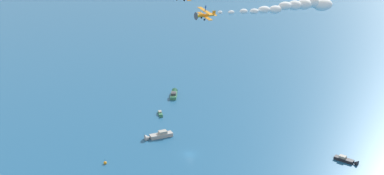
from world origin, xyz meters
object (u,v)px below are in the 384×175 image
object	(u,v)px
motorboat_mid_cluster	(157,136)
wingwalker_lead	(206,8)
motorboat_near_centre	(174,94)
marker_buoy	(105,163)
biplane_lead	(205,15)
motorboat_trailing	(160,114)
motorboat_offshore	(347,160)

from	to	relation	value
motorboat_mid_cluster	wingwalker_lead	distance (m)	59.35
motorboat_near_centre	wingwalker_lead	distance (m)	86.63
marker_buoy	biplane_lead	distance (m)	60.41
marker_buoy	biplane_lead	xyz separation A→B (m)	(-27.77, -18.13, 50.50)
motorboat_mid_cluster	marker_buoy	distance (m)	25.94
motorboat_near_centre	motorboat_mid_cluster	xyz separation A→B (m)	(-23.36, 39.31, -0.02)
motorboat_trailing	biplane_lead	bearing A→B (deg)	147.73
motorboat_mid_cluster	biplane_lead	bearing A→B (deg)	163.77
wingwalker_lead	motorboat_mid_cluster	bearing A→B (deg)	-16.37
motorboat_offshore	biplane_lead	world-z (taller)	biplane_lead
biplane_lead	motorboat_trailing	bearing A→B (deg)	-32.27
wingwalker_lead	motorboat_near_centre	bearing A→B (deg)	-43.13
motorboat_offshore	motorboat_near_centre	bearing A→B (deg)	-9.99
motorboat_offshore	biplane_lead	xyz separation A→B (m)	(37.43, 31.68, 50.25)
motorboat_offshore	marker_buoy	xyz separation A→B (m)	(65.20, 49.81, -0.24)
marker_buoy	motorboat_mid_cluster	bearing A→B (deg)	-92.22
motorboat_offshore	wingwalker_lead	xyz separation A→B (m)	(37.08, 31.85, 52.41)
motorboat_offshore	motorboat_trailing	bearing A→B (deg)	4.64
motorboat_trailing	motorboat_mid_cluster	xyz separation A→B (m)	(-13.44, 17.59, 0.38)
motorboat_near_centre	motorboat_offshore	size ratio (longest dim) A/B	1.32
motorboat_trailing	marker_buoy	world-z (taller)	marker_buoy
motorboat_offshore	motorboat_trailing	size ratio (longest dim) A/B	1.48
motorboat_offshore	motorboat_trailing	distance (m)	77.88
motorboat_trailing	motorboat_mid_cluster	size ratio (longest dim) A/B	0.51
wingwalker_lead	biplane_lead	bearing A→B (deg)	-26.06
motorboat_near_centre	marker_buoy	distance (m)	68.95
motorboat_near_centre	motorboat_mid_cluster	size ratio (longest dim) A/B	0.99
motorboat_offshore	marker_buoy	size ratio (longest dim) A/B	3.87
motorboat_offshore	motorboat_mid_cluster	bearing A→B (deg)	20.41
motorboat_near_centre	motorboat_offshore	distance (m)	88.90
motorboat_offshore	marker_buoy	distance (m)	82.04
motorboat_mid_cluster	biplane_lead	size ratio (longest dim) A/B	1.48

